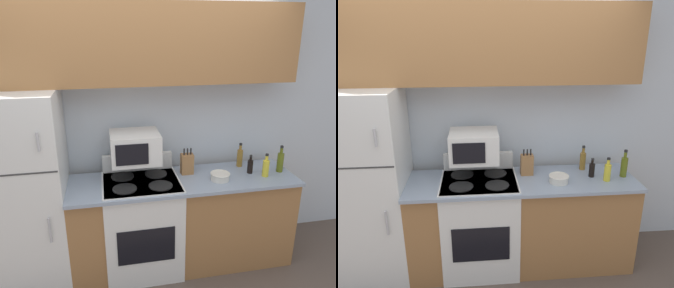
% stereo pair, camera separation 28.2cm
% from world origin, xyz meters
% --- Properties ---
extents(ground_plane, '(12.00, 12.00, 0.00)m').
position_xyz_m(ground_plane, '(0.00, 0.00, 0.00)').
color(ground_plane, brown).
extents(wall_back, '(8.00, 0.05, 2.55)m').
position_xyz_m(wall_back, '(0.00, 0.68, 1.27)').
color(wall_back, silver).
rests_on(wall_back, ground_plane).
extents(lower_cabinets, '(2.07, 0.61, 0.91)m').
position_xyz_m(lower_cabinets, '(0.33, 0.28, 0.45)').
color(lower_cabinets, '#9E6B3D').
rests_on(lower_cabinets, ground_plane).
extents(refrigerator, '(0.66, 0.67, 1.75)m').
position_xyz_m(refrigerator, '(-1.03, 0.32, 0.87)').
color(refrigerator, white).
rests_on(refrigerator, ground_plane).
extents(upper_cabinets, '(2.72, 0.34, 0.66)m').
position_xyz_m(upper_cabinets, '(0.00, 0.49, 2.08)').
color(upper_cabinets, '#9E6B3D').
rests_on(upper_cabinets, refrigerator).
extents(stove, '(0.69, 0.59, 1.08)m').
position_xyz_m(stove, '(-0.06, 0.27, 0.47)').
color(stove, white).
rests_on(stove, ground_plane).
extents(microwave, '(0.43, 0.38, 0.26)m').
position_xyz_m(microwave, '(-0.10, 0.36, 1.21)').
color(microwave, white).
rests_on(microwave, stove).
extents(knife_block, '(0.11, 0.08, 0.25)m').
position_xyz_m(knife_block, '(0.38, 0.38, 1.01)').
color(knife_block, '#9E6B3D').
rests_on(knife_block, lower_cabinets).
extents(bowl, '(0.18, 0.18, 0.07)m').
position_xyz_m(bowl, '(0.64, 0.18, 0.94)').
color(bowl, silver).
rests_on(bowl, lower_cabinets).
extents(bottle_olive_oil, '(0.06, 0.06, 0.26)m').
position_xyz_m(bottle_olive_oil, '(1.27, 0.25, 1.01)').
color(bottle_olive_oil, '#5B6619').
rests_on(bottle_olive_oil, lower_cabinets).
extents(bottle_soy_sauce, '(0.05, 0.05, 0.18)m').
position_xyz_m(bottle_soy_sauce, '(0.97, 0.27, 0.98)').
color(bottle_soy_sauce, black).
rests_on(bottle_soy_sauce, lower_cabinets).
extents(bottle_vinegar, '(0.06, 0.06, 0.24)m').
position_xyz_m(bottle_vinegar, '(0.94, 0.45, 1.00)').
color(bottle_vinegar, olive).
rests_on(bottle_vinegar, lower_cabinets).
extents(bottle_cooking_spray, '(0.06, 0.06, 0.22)m').
position_xyz_m(bottle_cooking_spray, '(1.08, 0.18, 0.99)').
color(bottle_cooking_spray, gold).
rests_on(bottle_cooking_spray, lower_cabinets).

